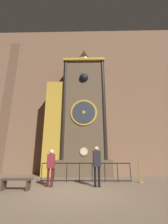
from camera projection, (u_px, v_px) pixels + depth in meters
The scene contains 8 objects.
ground_plane at pixel (72, 194), 5.56m from camera, with size 28.00×28.00×0.00m, color #75604C.
cathedral_back_wall at pixel (80, 93), 13.62m from camera, with size 24.00×0.32×13.65m.
clock_tower at pixel (78, 114), 11.66m from camera, with size 4.86×1.81×10.56m.
railing_fence at pixel (86, 171), 8.20m from camera, with size 4.91×0.05×0.98m.
visitor_near at pixel (51, 164), 7.01m from camera, with size 0.34×0.23×1.64m.
visitor_far at pixel (97, 162), 7.00m from camera, with size 0.37×0.26×1.78m.
stanchion_post at pixel (140, 175), 7.94m from camera, with size 0.28×0.28×1.06m.
visitor_bench at pixel (16, 182), 6.15m from camera, with size 1.28×0.40×0.44m.
Camera 1 is at (0.57, -6.18, 1.34)m, focal length 24.00 mm.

